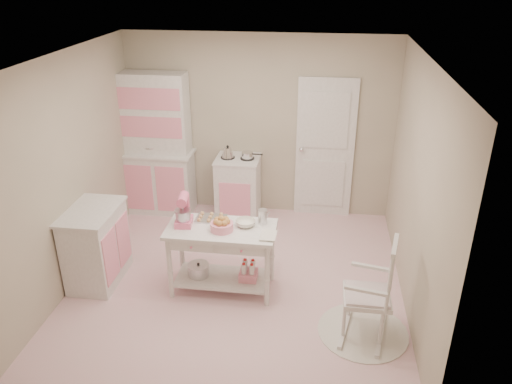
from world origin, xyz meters
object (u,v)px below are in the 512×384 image
bread_basket (222,226)px  work_table (222,259)px  base_cabinet (96,245)px  rocking_chair (368,288)px  stand_mixer (183,211)px  stove (238,188)px  hutch (156,145)px

bread_basket → work_table: bearing=111.8°
work_table → bread_basket: (0.02, -0.05, 0.45)m
base_cabinet → rocking_chair: (3.05, -0.54, 0.09)m
base_cabinet → bread_basket: bearing=-1.5°
work_table → stand_mixer: 0.71m
stove → bread_basket: bearing=-85.6°
hutch → base_cabinet: (-0.16, -1.87, -0.58)m
hutch → stove: hutch is taller
stove → work_table: 1.81m
base_cabinet → bread_basket: (1.50, -0.04, 0.39)m
base_cabinet → work_table: size_ratio=0.77×
hutch → stand_mixer: bearing=-63.8°
stove → work_table: stove is taller
stand_mixer → bread_basket: (0.44, -0.07, -0.12)m
hutch → bread_basket: hutch is taller
rocking_chair → bread_basket: bearing=173.4°
base_cabinet → work_table: (1.48, 0.01, -0.06)m
rocking_chair → bread_basket: (-1.55, 0.50, 0.30)m
stove → work_table: bearing=-86.2°
stove → base_cabinet: bearing=-126.8°
work_table → rocking_chair: bearing=-19.4°
work_table → base_cabinet: bearing=-179.6°
base_cabinet → bread_basket: 1.55m
bread_basket → rocking_chair: bearing=-18.0°
stove → rocking_chair: bearing=-54.4°
stove → rocking_chair: (1.69, -2.36, 0.09)m
stove → base_cabinet: same height
stove → bread_basket: 1.90m
work_table → stand_mixer: stand_mixer is taller
hutch → stove: bearing=-2.4°
work_table → bread_basket: bearing=-68.2°
stove → rocking_chair: rocking_chair is taller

